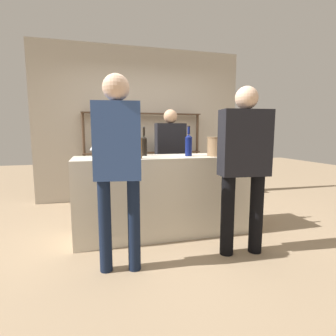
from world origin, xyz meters
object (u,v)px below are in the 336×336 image
Objects in this scene: ice_bucket at (216,146)px; customer_left at (118,157)px; wine_glass at (93,148)px; counter_bottle_0 at (189,144)px; counter_bottle_3 at (105,147)px; counter_bottle_2 at (233,143)px; counter_bottle_4 at (144,145)px; counter_bottle_1 at (239,144)px; server_behind_counter at (170,153)px; customer_right at (244,159)px; counter_bottle_5 at (138,146)px.

ice_bucket is 0.13× the size of customer_left.
counter_bottle_0 is at bearing -11.00° from wine_glass.
counter_bottle_3 is at bearing -174.54° from counter_bottle_0.
customer_left is (-0.91, -0.73, -0.06)m from counter_bottle_0.
counter_bottle_2 is 1.20m from counter_bottle_4.
counter_bottle_1 reaches higher than counter_bottle_4.
counter_bottle_2 is at bearing 11.91° from counter_bottle_0.
counter_bottle_0 is 2.61× the size of wine_glass.
server_behind_counter is at bearing -20.36° from customer_left.
server_behind_counter is at bearing 17.14° from customer_right.
counter_bottle_3 is 0.96× the size of counter_bottle_5.
customer_right reaches higher than counter_bottle_4.
counter_bottle_5 is at bearing -33.38° from server_behind_counter.
counter_bottle_0 is 0.23× the size of server_behind_counter.
server_behind_counter is at bearing 122.42° from counter_bottle_1.
counter_bottle_3 is 0.36m from counter_bottle_5.
counter_bottle_3 is (-1.64, -0.03, -0.01)m from counter_bottle_1.
counter_bottle_2 is 0.92m from customer_right.
wine_glass is (-1.78, 0.29, -0.04)m from counter_bottle_1.
counter_bottle_4 reaches higher than counter_bottle_3.
customer_right is (1.26, 0.02, -0.06)m from customer_left.
counter_bottle_1 is at bearing -9.18° from wine_glass.
ice_bucket is (0.33, -0.09, -0.03)m from counter_bottle_0.
counter_bottle_0 reaches higher than counter_bottle_1.
counter_bottle_5 is 0.97m from ice_bucket.
counter_bottle_1 is 1.17m from server_behind_counter.
counter_bottle_5 is at bearing -15.23° from customer_left.
counter_bottle_2 is 1.82m from customer_left.
counter_bottle_5 is (-1.28, -0.06, -0.00)m from counter_bottle_1.
server_behind_counter is at bearing 57.50° from counter_bottle_5.
counter_bottle_3 is at bearing 17.13° from customer_left.
counter_bottle_1 is 0.21× the size of customer_right.
customer_left reaches higher than counter_bottle_5.
counter_bottle_3 is 0.20× the size of customer_left.
counter_bottle_5 is 0.20× the size of customer_left.
counter_bottle_0 is 0.65m from counter_bottle_5.
server_behind_counter is (-0.31, 1.00, -0.15)m from ice_bucket.
customer_left is at bearing -141.51° from counter_bottle_0.
counter_bottle_2 is at bearing 8.10° from counter_bottle_3.
counter_bottle_0 reaches higher than ice_bucket.
counter_bottle_1 reaches higher than ice_bucket.
counter_bottle_4 is at bearing 178.09° from counter_bottle_2.
counter_bottle_3 is at bearing -171.90° from counter_bottle_2.
ice_bucket is at bearing -146.78° from counter_bottle_2.
counter_bottle_4 is 0.22× the size of server_behind_counter.
customer_left is (-1.56, -0.66, -0.06)m from counter_bottle_1.
counter_bottle_3 reaches higher than ice_bucket.
counter_bottle_0 is 0.70m from counter_bottle_2.
counter_bottle_0 is at bearing 11.32° from counter_bottle_5.
customer_left is 1.09× the size of server_behind_counter.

